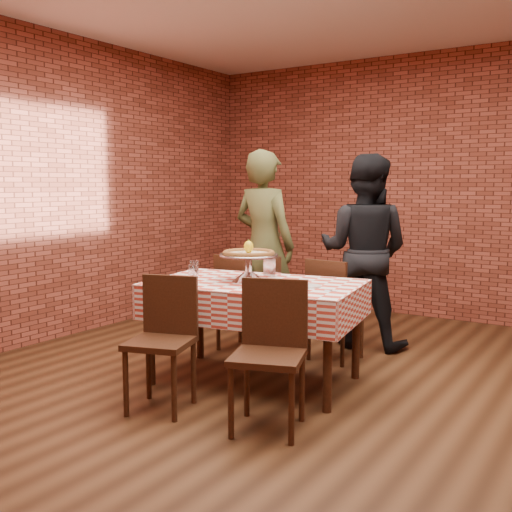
% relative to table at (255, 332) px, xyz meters
% --- Properties ---
extents(ground, '(6.00, 6.00, 0.00)m').
position_rel_table_xyz_m(ground, '(0.46, -0.10, -0.38)').
color(ground, black).
rests_on(ground, ground).
extents(back_wall, '(5.50, 0.00, 5.50)m').
position_rel_table_xyz_m(back_wall, '(0.46, 2.90, 1.08)').
color(back_wall, maroon).
rests_on(back_wall, ground).
extents(table, '(1.64, 1.14, 0.75)m').
position_rel_table_xyz_m(table, '(0.00, 0.00, 0.00)').
color(table, '#3A1E10').
rests_on(table, ground).
extents(tablecloth, '(1.68, 1.18, 0.26)m').
position_rel_table_xyz_m(tablecloth, '(0.00, 0.00, 0.25)').
color(tablecloth, '#BD3A2A').
rests_on(tablecloth, table).
extents(pizza_stand, '(0.54, 0.54, 0.20)m').
position_rel_table_xyz_m(pizza_stand, '(-0.06, 0.00, 0.48)').
color(pizza_stand, silver).
rests_on(pizza_stand, tablecloth).
extents(pizza, '(0.46, 0.46, 0.03)m').
position_rel_table_xyz_m(pizza, '(-0.06, 0.00, 0.59)').
color(pizza, beige).
rests_on(pizza, pizza_stand).
extents(lemon, '(0.08, 0.08, 0.09)m').
position_rel_table_xyz_m(lemon, '(-0.06, 0.00, 0.64)').
color(lemon, yellow).
rests_on(lemon, pizza).
extents(water_glass_left, '(0.08, 0.08, 0.11)m').
position_rel_table_xyz_m(water_glass_left, '(-0.45, -0.17, 0.44)').
color(water_glass_left, white).
rests_on(water_glass_left, tablecloth).
extents(water_glass_right, '(0.08, 0.08, 0.11)m').
position_rel_table_xyz_m(water_glass_right, '(-0.60, 0.03, 0.44)').
color(water_glass_right, white).
rests_on(water_glass_right, tablecloth).
extents(side_plate, '(0.19, 0.19, 0.01)m').
position_rel_table_xyz_m(side_plate, '(0.44, 0.03, 0.39)').
color(side_plate, white).
rests_on(side_plate, tablecloth).
extents(sweetener_packet_a, '(0.06, 0.05, 0.00)m').
position_rel_table_xyz_m(sweetener_packet_a, '(0.62, -0.05, 0.39)').
color(sweetener_packet_a, white).
rests_on(sweetener_packet_a, tablecloth).
extents(sweetener_packet_b, '(0.05, 0.04, 0.00)m').
position_rel_table_xyz_m(sweetener_packet_b, '(0.65, -0.03, 0.39)').
color(sweetener_packet_b, white).
rests_on(sweetener_packet_b, tablecloth).
extents(condiment_caddy, '(0.11, 0.09, 0.15)m').
position_rel_table_xyz_m(condiment_caddy, '(-0.04, 0.31, 0.46)').
color(condiment_caddy, silver).
rests_on(condiment_caddy, tablecloth).
extents(chair_near_left, '(0.49, 0.49, 0.87)m').
position_rel_table_xyz_m(chair_near_left, '(-0.21, -0.81, 0.06)').
color(chair_near_left, '#3A1E10').
rests_on(chair_near_left, ground).
extents(chair_near_right, '(0.53, 0.53, 0.90)m').
position_rel_table_xyz_m(chair_near_right, '(0.55, -0.71, 0.07)').
color(chair_near_right, '#3A1E10').
rests_on(chair_near_right, ground).
extents(chair_far_left, '(0.40, 0.40, 0.86)m').
position_rel_table_xyz_m(chair_far_left, '(-0.57, 0.69, 0.06)').
color(chair_far_left, '#3A1E10').
rests_on(chair_far_left, ground).
extents(chair_far_right, '(0.41, 0.41, 0.86)m').
position_rel_table_xyz_m(chair_far_right, '(0.25, 0.86, 0.06)').
color(chair_far_right, '#3A1E10').
rests_on(chair_far_right, ground).
extents(diner_olive, '(0.69, 0.49, 1.80)m').
position_rel_table_xyz_m(diner_olive, '(-0.64, 1.14, 0.52)').
color(diner_olive, '#444523').
rests_on(diner_olive, ground).
extents(diner_black, '(0.92, 0.76, 1.74)m').
position_rel_table_xyz_m(diner_black, '(0.28, 1.39, 0.50)').
color(diner_black, black).
rests_on(diner_black, ground).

